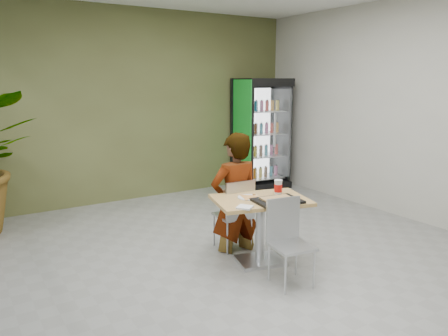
{
  "coord_description": "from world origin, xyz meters",
  "views": [
    {
      "loc": [
        -2.64,
        -3.55,
        2.04
      ],
      "look_at": [
        0.06,
        0.76,
        1.0
      ],
      "focal_mm": 35.0,
      "sensor_mm": 36.0,
      "label": 1
    }
  ],
  "objects": [
    {
      "name": "cafeteria_tray",
      "position": [
        0.23,
        -0.05,
        0.76
      ],
      "size": [
        0.53,
        0.42,
        0.03
      ],
      "primitive_type": "cube",
      "rotation": [
        0.0,
        0.0,
        -0.13
      ],
      "color": "black",
      "rests_on": "dining_table"
    },
    {
      "name": "dining_table",
      "position": [
        0.16,
        0.16,
        0.54
      ],
      "size": [
        1.15,
        0.94,
        0.75
      ],
      "rotation": [
        0.0,
        0.0,
        -0.26
      ],
      "color": "tan",
      "rests_on": "ground"
    },
    {
      "name": "beverage_fridge",
      "position": [
        2.34,
        3.03,
        1.03
      ],
      "size": [
        1.02,
        0.83,
        2.05
      ],
      "rotation": [
        0.0,
        0.0,
        -0.12
      ],
      "color": "black",
      "rests_on": "ground"
    },
    {
      "name": "room_envelope",
      "position": [
        0.0,
        0.0,
        1.6
      ],
      "size": [
        6.0,
        7.0,
        3.2
      ],
      "primitive_type": null,
      "color": "beige",
      "rests_on": "ground"
    },
    {
      "name": "napkin_stack",
      "position": [
        -0.19,
        -0.05,
        0.76
      ],
      "size": [
        0.2,
        0.2,
        0.02
      ],
      "primitive_type": "cube",
      "rotation": [
        0.0,
        0.0,
        0.62
      ],
      "color": "silver",
      "rests_on": "dining_table"
    },
    {
      "name": "ground",
      "position": [
        0.0,
        0.0,
        0.0
      ],
      "size": [
        7.0,
        7.0,
        0.0
      ],
      "primitive_type": "plane",
      "color": "gray",
      "rests_on": "ground"
    },
    {
      "name": "chair_far",
      "position": [
        0.14,
        0.6,
        0.51
      ],
      "size": [
        0.41,
        0.41,
        0.88
      ],
      "rotation": [
        0.0,
        0.0,
        3.09
      ],
      "color": "#B3B5B8",
      "rests_on": "ground"
    },
    {
      "name": "chair_near",
      "position": [
        0.12,
        -0.35,
        0.5
      ],
      "size": [
        0.44,
        0.44,
        0.86
      ],
      "rotation": [
        0.0,
        0.0,
        -0.16
      ],
      "color": "#B3B5B8",
      "rests_on": "ground"
    },
    {
      "name": "pizza_plate",
      "position": [
        0.07,
        0.25,
        0.77
      ],
      "size": [
        0.33,
        0.24,
        0.03
      ],
      "color": "silver",
      "rests_on": "dining_table"
    },
    {
      "name": "seated_woman",
      "position": [
        0.14,
        0.64,
        0.57
      ],
      "size": [
        0.66,
        0.44,
        1.73
      ],
      "primitive_type": "imported",
      "rotation": [
        0.0,
        0.0,
        3.09
      ],
      "color": "black",
      "rests_on": "ground"
    },
    {
      "name": "soda_cup",
      "position": [
        0.44,
        0.2,
        0.83
      ],
      "size": [
        0.09,
        0.09,
        0.17
      ],
      "color": "silver",
      "rests_on": "dining_table"
    }
  ]
}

